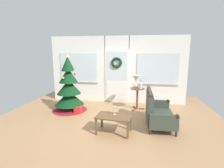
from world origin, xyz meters
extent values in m
plane|color=#AD7F56|center=(0.00, 0.00, 0.00)|extent=(6.76, 6.76, 0.00)
cube|color=white|center=(-1.52, 2.09, 1.27)|extent=(2.15, 0.08, 2.55)
cube|color=white|center=(1.52, 2.09, 1.27)|extent=(2.15, 0.08, 2.55)
cube|color=white|center=(0.00, 2.09, 2.30)|extent=(0.94, 0.08, 0.50)
cube|color=silver|center=(0.00, 2.05, 1.02)|extent=(0.90, 0.05, 2.05)
cube|color=white|center=(0.00, 2.03, 0.45)|extent=(0.78, 0.02, 0.80)
cube|color=silver|center=(0.00, 2.03, 1.40)|extent=(0.78, 0.01, 1.10)
cube|color=silver|center=(-1.52, 2.03, 1.35)|extent=(1.50, 0.01, 1.10)
cube|color=silver|center=(1.52, 2.03, 1.35)|extent=(1.50, 0.01, 1.10)
cube|color=silver|center=(-1.52, 2.02, 0.78)|extent=(1.59, 0.06, 0.03)
cube|color=silver|center=(1.52, 2.02, 0.78)|extent=(1.59, 0.06, 0.03)
torus|color=black|center=(0.00, 1.99, 1.55)|extent=(0.41, 0.09, 0.41)
cube|color=red|center=(0.00, 1.97, 1.42)|extent=(0.10, 0.02, 0.10)
cylinder|color=#4C331E|center=(-1.45, 0.83, 0.13)|extent=(0.10, 0.10, 0.25)
cone|color=maroon|center=(-1.45, 0.83, 0.05)|extent=(1.16, 1.16, 0.10)
cone|color=#0F3819|center=(-1.45, 0.83, 0.43)|extent=(0.96, 0.96, 0.48)
cone|color=#0F3819|center=(-1.45, 0.83, 0.82)|extent=(0.79, 0.79, 0.48)
cone|color=#0F3819|center=(-1.45, 0.83, 1.20)|extent=(0.62, 0.62, 0.48)
cone|color=#0F3819|center=(-1.45, 0.83, 1.58)|extent=(0.44, 0.44, 0.48)
cone|color=#E0BC4C|center=(-1.45, 0.83, 1.84)|extent=(0.12, 0.12, 0.12)
sphere|color=red|center=(-1.30, 1.02, 1.22)|extent=(0.07, 0.07, 0.07)
sphere|color=gold|center=(-1.52, 0.59, 1.14)|extent=(0.07, 0.07, 0.07)
sphere|color=silver|center=(-1.24, 0.80, 1.34)|extent=(0.06, 0.06, 0.06)
sphere|color=#264CB2|center=(-1.31, 1.08, 0.92)|extent=(0.08, 0.08, 0.08)
sphere|color=red|center=(-1.63, 1.15, 0.45)|extent=(0.06, 0.06, 0.06)
cylinder|color=#3D281C|center=(1.75, -0.55, 0.07)|extent=(0.05, 0.05, 0.14)
cylinder|color=#3D281C|center=(1.74, 0.68, 0.07)|extent=(0.05, 0.05, 0.14)
cylinder|color=#3D281C|center=(1.15, -0.56, 0.07)|extent=(0.05, 0.05, 0.14)
cylinder|color=#3D281C|center=(1.14, 0.67, 0.07)|extent=(0.05, 0.05, 0.14)
cube|color=#384238|center=(1.44, 0.06, 0.21)|extent=(0.73, 1.18, 0.14)
cube|color=#384238|center=(1.14, 0.06, 0.59)|extent=(0.13, 1.17, 0.62)
cube|color=#3D281C|center=(1.14, 0.06, 0.93)|extent=(0.09, 1.15, 0.06)
cube|color=#384238|center=(1.45, -0.57, 0.33)|extent=(0.66, 0.09, 0.38)
cylinder|color=#3D281C|center=(1.74, -0.57, 0.50)|extent=(0.09, 0.09, 0.09)
cube|color=#384238|center=(1.44, 0.69, 0.33)|extent=(0.66, 0.09, 0.38)
cylinder|color=#3D281C|center=(1.73, 0.69, 0.50)|extent=(0.09, 0.09, 0.09)
cylinder|color=brown|center=(0.81, 1.29, 0.73)|extent=(0.48, 0.48, 0.02)
cylinder|color=brown|center=(0.81, 1.29, 0.36)|extent=(0.07, 0.07, 0.71)
cube|color=brown|center=(0.97, 1.29, 0.02)|extent=(0.20, 0.05, 0.04)
cube|color=brown|center=(0.73, 1.43, 0.02)|extent=(0.14, 0.20, 0.04)
cube|color=brown|center=(0.73, 1.15, 0.02)|extent=(0.14, 0.20, 0.04)
sphere|color=silver|center=(0.75, 1.33, 0.82)|extent=(0.16, 0.16, 0.16)
cylinder|color=silver|center=(0.75, 1.33, 0.95)|extent=(0.02, 0.02, 0.06)
cone|color=silver|center=(0.75, 1.33, 1.08)|extent=(0.28, 0.28, 0.20)
cylinder|color=beige|center=(0.91, 1.23, 0.82)|extent=(0.09, 0.09, 0.16)
sphere|color=beige|center=(0.91, 1.23, 0.90)|extent=(0.10, 0.10, 0.10)
cylinder|color=#4C7042|center=(0.89, 1.23, 1.00)|extent=(0.07, 0.01, 0.17)
cylinder|color=#4C7042|center=(0.91, 1.23, 1.00)|extent=(0.01, 0.01, 0.18)
cylinder|color=#4C7042|center=(0.93, 1.23, 1.00)|extent=(0.07, 0.01, 0.17)
cube|color=brown|center=(0.27, -0.58, 0.42)|extent=(0.89, 0.61, 0.03)
cube|color=brown|center=(-0.13, -0.76, 0.20)|extent=(0.05, 0.05, 0.41)
cube|color=brown|center=(0.62, -0.84, 0.20)|extent=(0.05, 0.05, 0.41)
cube|color=brown|center=(-0.08, -0.32, 0.20)|extent=(0.05, 0.05, 0.41)
cube|color=brown|center=(0.67, -0.40, 0.20)|extent=(0.05, 0.05, 0.41)
cylinder|color=silver|center=(0.28, -0.49, 0.44)|extent=(0.06, 0.06, 0.01)
cylinder|color=silver|center=(0.28, -0.49, 0.49)|extent=(0.01, 0.01, 0.10)
cone|color=silver|center=(0.28, -0.49, 0.59)|extent=(0.08, 0.08, 0.09)
cube|color=red|center=(-1.07, 0.59, 0.11)|extent=(0.22, 0.20, 0.22)
camera|label=1|loc=(0.83, -4.48, 1.95)|focal=27.54mm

